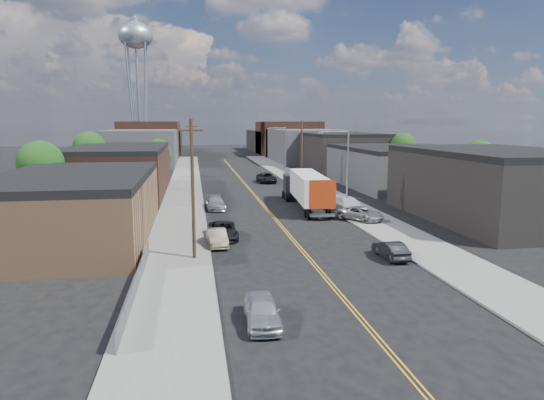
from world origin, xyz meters
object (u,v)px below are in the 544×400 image
object	(u,v)px
water_tower	(136,41)
car_right_lot_c	(321,182)
car_left_a	(262,311)
car_right_lot_b	(348,205)
car_ahead_truck	(266,178)
car_right_lot_a	(361,213)
semi_truck	(305,188)
car_left_d	(216,203)
car_right_oncoming	(391,250)
car_left_b	(217,238)
car_left_c	(223,231)

from	to	relation	value
water_tower	car_right_lot_c	size ratio (longest dim) A/B	9.32
car_left_a	car_right_lot_b	distance (m)	30.19
car_right_lot_c	car_ahead_truck	bearing A→B (deg)	112.41
car_right_lot_a	car_ahead_truck	size ratio (longest dim) A/B	0.84
car_right_lot_c	semi_truck	bearing A→B (deg)	-135.06
car_left_d	car_right_oncoming	bearing A→B (deg)	-64.05
car_right_oncoming	car_ahead_truck	size ratio (longest dim) A/B	0.68
semi_truck	car_left_d	distance (m)	10.38
car_left_a	car_right_lot_b	bearing A→B (deg)	65.95
car_left_b	car_right_lot_a	distance (m)	16.33
car_left_a	car_right_lot_b	xyz separation A→B (m)	(13.20, 27.15, 0.27)
car_right_lot_b	car_right_lot_a	bearing A→B (deg)	-94.84
car_left_a	car_right_lot_a	distance (m)	26.54
water_tower	car_right_lot_c	distance (m)	77.24
car_left_c	semi_truck	bearing A→B (deg)	52.80
car_right_lot_a	car_ahead_truck	distance (m)	33.08
semi_truck	car_ahead_truck	world-z (taller)	semi_truck
car_left_d	car_right_lot_a	xyz separation A→B (m)	(13.94, -9.27, 0.10)
water_tower	car_right_lot_a	bearing A→B (deg)	-71.25
semi_truck	car_ahead_truck	size ratio (longest dim) A/B	2.79
semi_truck	car_ahead_truck	bearing A→B (deg)	96.58
car_right_oncoming	car_right_lot_b	world-z (taller)	car_right_lot_b
car_left_b	car_right_lot_c	distance (m)	37.45
car_right_oncoming	car_right_lot_b	xyz separation A→B (m)	(2.38, 17.15, 0.33)
semi_truck	car_left_a	size ratio (longest dim) A/B	3.83
car_left_c	car_ahead_truck	size ratio (longest dim) A/B	0.90
car_right_lot_a	car_right_lot_c	bearing A→B (deg)	51.54
car_right_lot_a	water_tower	bearing A→B (deg)	76.48
car_right_lot_b	water_tower	bearing A→B (deg)	104.75
water_tower	car_right_lot_b	bearing A→B (deg)	-70.41
car_left_b	car_right_oncoming	xyz separation A→B (m)	(12.22, -5.70, -0.03)
water_tower	car_right_oncoming	size ratio (longest dim) A/B	9.48
water_tower	car_left_c	xyz separation A→B (m)	(16.21, -94.00, -29.94)
car_left_c	car_right_lot_a	world-z (taller)	car_right_lot_a
car_right_lot_b	car_left_d	bearing A→B (deg)	154.94
car_right_oncoming	car_ahead_truck	xyz separation A→B (m)	(-2.17, 45.79, 0.15)
semi_truck	car_right_lot_b	world-z (taller)	semi_truck
car_left_a	car_left_c	xyz separation A→B (m)	(-0.79, 18.00, 0.00)
semi_truck	car_right_lot_b	bearing A→B (deg)	-46.54
car_left_b	car_right_lot_a	world-z (taller)	car_right_lot_a
car_left_b	car_ahead_truck	xyz separation A→B (m)	(10.05, 40.09, 0.12)
car_right_lot_a	car_ahead_truck	xyz separation A→B (m)	(-4.55, 32.77, -0.02)
semi_truck	car_left_c	distance (m)	17.24
car_right_oncoming	car_ahead_truck	bearing A→B (deg)	-89.78
car_left_c	car_right_lot_c	xyz separation A→B (m)	(16.79, 30.86, 0.12)
car_right_lot_a	car_right_lot_c	xyz separation A→B (m)	(2.80, 25.84, 0.01)
semi_truck	car_left_d	size ratio (longest dim) A/B	3.21
car_right_lot_c	car_ahead_truck	distance (m)	10.10
car_left_d	car_left_c	bearing A→B (deg)	-91.68
car_left_c	car_right_lot_c	size ratio (longest dim) A/B	1.29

